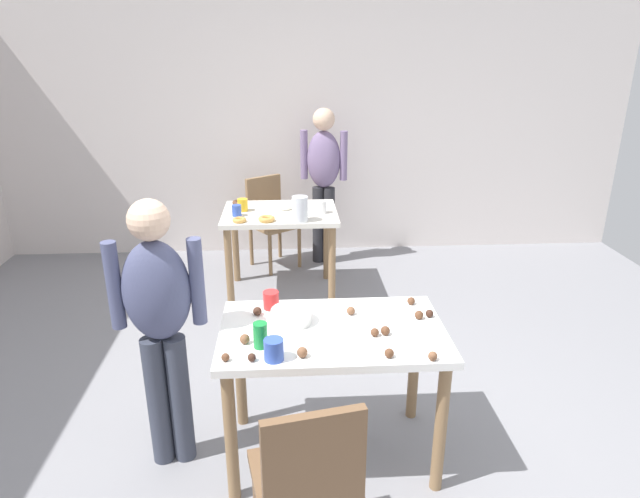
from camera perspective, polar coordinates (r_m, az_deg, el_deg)
The scene contains 35 objects.
ground_plane at distance 3.17m, azimuth 2.61°, elevation -20.16°, with size 6.40×6.40×0.00m, color gray.
wall_back at distance 5.65m, azimuth -0.62°, elevation 12.71°, with size 6.40×0.10×2.60m, color silver.
dining_table_near at distance 2.78m, azimuth 1.30°, elevation -10.36°, with size 1.11×0.68×0.75m.
dining_table_far at distance 4.66m, azimuth -4.15°, elevation 2.49°, with size 0.95×0.72×0.75m.
chair_near_table at distance 2.29m, azimuth -1.28°, elevation -22.77°, with size 0.47×0.47×0.87m.
chair_far_table at distance 5.37m, azimuth -5.22°, elevation 3.43°, with size 0.56×0.56×0.87m.
person_girl_near at distance 2.76m, azimuth -16.34°, elevation -6.63°, with size 0.45×0.22×1.42m.
person_adult_far at distance 5.30m, azimuth 0.39°, elevation 7.92°, with size 0.45×0.26×1.52m.
mixing_bowl at distance 2.78m, azimuth -3.01°, elevation -6.96°, with size 0.20×0.20×0.07m, color white.
soda_can at distance 2.56m, azimuth -6.21°, elevation -8.90°, with size 0.07×0.07×0.12m, color #198438.
fork_near at distance 2.74m, azimuth -6.96°, elevation -8.29°, with size 0.17×0.02×0.01m, color silver.
cup_near_0 at distance 2.92m, azimuth -5.11°, elevation -5.30°, with size 0.08×0.08×0.09m, color red.
cup_near_1 at distance 2.47m, azimuth -4.83°, elevation -10.39°, with size 0.09×0.09×0.10m, color #3351B2.
cake_ball_0 at distance 2.86m, azimuth -6.53°, elevation -6.45°, with size 0.05×0.05×0.05m, color #3D2319.
cake_ball_1 at distance 2.51m, azimuth 7.21°, elevation -10.69°, with size 0.04×0.04×0.04m, color brown.
cake_ball_2 at distance 2.49m, azimuth -1.86°, elevation -10.67°, with size 0.05×0.05×0.05m, color brown.
cake_ball_3 at distance 2.67m, azimuth 5.71°, elevation -8.61°, with size 0.04×0.04×0.04m, color brown.
cake_ball_4 at distance 2.52m, azimuth 11.64°, elevation -10.84°, with size 0.04×0.04×0.04m, color brown.
cake_ball_5 at distance 2.88m, azimuth 11.31°, elevation -6.59°, with size 0.04×0.04×0.04m, color #3D2319.
cake_ball_6 at distance 2.86m, azimuth 3.22°, elevation -6.42°, with size 0.04×0.04×0.04m, color brown.
cake_ball_7 at distance 2.62m, azimuth -7.83°, elevation -9.25°, with size 0.05×0.05×0.05m, color brown.
cake_ball_8 at distance 3.00m, azimuth 9.45°, elevation -5.34°, with size 0.04×0.04×0.04m, color brown.
cake_ball_9 at distance 2.68m, azimuth 6.81°, elevation -8.42°, with size 0.04×0.04×0.04m, color brown.
cake_ball_10 at distance 2.50m, azimuth -9.80°, elevation -11.03°, with size 0.04×0.04×0.04m, color brown.
cake_ball_11 at distance 2.48m, azimuth -7.10°, elevation -11.12°, with size 0.04×0.04×0.04m, color #3D2319.
cake_ball_12 at distance 2.85m, azimuth 10.25°, elevation -6.76°, with size 0.04×0.04×0.04m, color brown.
pitcher_far at distance 4.33m, azimuth -2.10°, elevation 4.18°, with size 0.13×0.13×0.20m, color white.
cup_far_0 at distance 4.52m, azimuth -8.65°, elevation 3.97°, with size 0.08×0.08×0.09m, color #3351B2.
cup_far_1 at distance 4.66m, azimuth -8.05°, elevation 4.56°, with size 0.09×0.09×0.10m, color yellow.
cup_far_2 at distance 4.55m, azimuth 0.23°, elevation 4.39°, with size 0.08×0.08×0.10m, color white.
donut_far_0 at distance 4.37m, azimuth -8.38°, elevation 3.01°, with size 0.11×0.11×0.03m, color gold.
donut_far_1 at distance 4.86m, azimuth -8.42°, elevation 4.80°, with size 0.12×0.12×0.03m, color brown.
donut_far_2 at distance 4.69m, azimuth -3.58°, elevation 4.44°, with size 0.14×0.14×0.04m, color white.
donut_far_3 at distance 4.36m, azimuth -5.57°, elevation 3.14°, with size 0.13×0.13×0.04m, color gold.
donut_far_4 at distance 4.85m, azimuth -2.32°, elevation 4.97°, with size 0.12×0.12×0.04m, color white.
Camera 1 is at (-0.28, -2.39, 2.06)m, focal length 30.79 mm.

